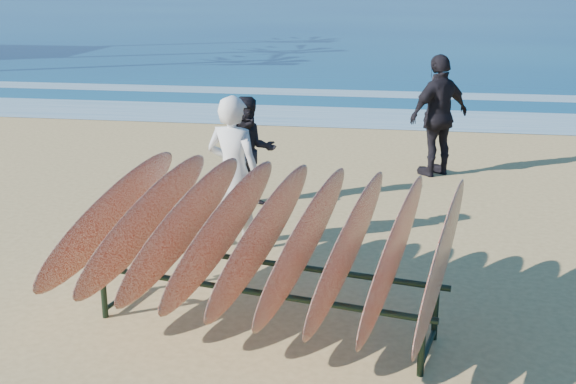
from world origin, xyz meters
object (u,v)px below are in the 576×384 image
Objects in this scene: surfboard_rack at (264,236)px; person_dark_a at (250,152)px; person_dark_b at (439,116)px; person_white at (234,173)px.

person_dark_a is at bearing 115.31° from surfboard_rack.
person_dark_a is 0.79× the size of person_dark_b.
person_dark_a is 3.35m from person_dark_b.
person_dark_b is (1.70, 5.66, 0.07)m from surfboard_rack.
person_white reaches higher than person_dark_a.
person_white is (-0.74, 1.97, 0.01)m from surfboard_rack.
person_dark_a is (-0.90, 3.57, -0.13)m from surfboard_rack.
surfboard_rack is 3.68m from person_dark_a.
person_dark_b is at bearing 84.37° from surfboard_rack.
person_white is 4.43m from person_dark_b.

